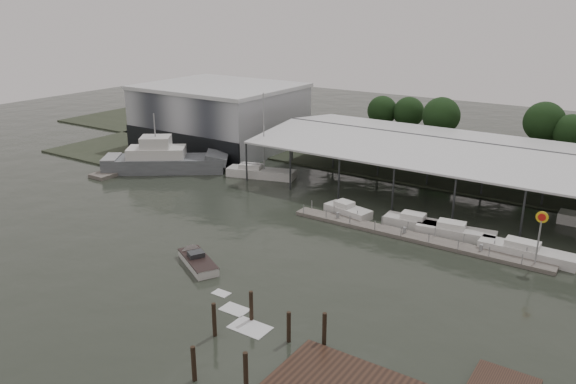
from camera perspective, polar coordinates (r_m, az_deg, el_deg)
The scene contains 16 objects.
ground at distance 59.26m, azimuth -4.76°, elevation -4.74°, with size 200.00×200.00×0.00m, color #262C23.
land_strip_far at distance 93.97m, azimuth 11.32°, elevation 3.90°, with size 140.00×30.00×0.30m.
land_strip_west at distance 106.20m, azimuth -11.76°, elevation 5.56°, with size 20.00×40.00×0.30m.
storage_warehouse at distance 97.06m, azimuth -6.92°, elevation 7.74°, with size 24.50×20.50×10.50m.
covered_boat_shed at distance 74.47m, azimuth 19.48°, elevation 4.12°, with size 58.24×24.00×6.96m.
trawler_dock at distance 88.49m, azimuth -14.48°, elevation 2.85°, with size 3.00×18.00×0.50m.
floating_dock at distance 60.42m, azimuth 12.59°, elevation -4.46°, with size 28.00×2.00×1.40m.
shell_fuel_sign at distance 56.35m, azimuth 24.26°, elevation -3.36°, with size 1.10×0.18×5.55m.
grey_trawler at distance 84.14m, azimuth -12.37°, elevation 3.15°, with size 17.33×14.41×8.84m.
white_sailboat at distance 79.59m, azimuth -2.86°, elevation 1.98°, with size 10.09×5.27×12.18m.
speedboat_underway at distance 54.17m, azimuth -9.32°, elevation -6.82°, with size 16.16×9.62×2.00m.
moored_cruiser_0 at distance 65.45m, azimuth 6.05°, elevation -1.88°, with size 5.99×3.33×1.70m.
moored_cruiser_1 at distance 63.13m, azimuth 12.94°, elevation -3.06°, with size 7.33×2.65×1.70m.
moored_cruiser_2 at distance 61.74m, azimuth 16.61°, elevation -3.89°, with size 8.32×3.17×1.70m.
moored_cruiser_3 at distance 59.31m, azimuth 23.06°, elevation -5.59°, with size 9.04×2.32×1.70m.
mooring_pilings at distance 40.82m, azimuth -3.53°, elevation -14.72°, with size 7.63×8.55×3.73m.
Camera 1 is at (34.13, -42.37, 23.47)m, focal length 35.00 mm.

